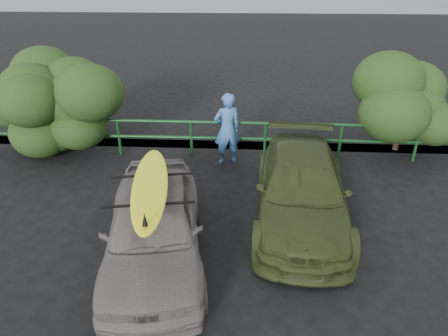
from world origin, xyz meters
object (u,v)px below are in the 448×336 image
(sedan, at_px, (154,225))
(olive_vehicle, at_px, (302,189))
(man, at_px, (227,129))
(guardrail, at_px, (228,139))
(surfboard, at_px, (150,186))

(sedan, distance_m, olive_vehicle, 3.11)
(man, bearing_deg, sedan, 55.43)
(guardrail, distance_m, surfboard, 4.54)
(olive_vehicle, bearing_deg, man, 128.15)
(guardrail, bearing_deg, man, -91.34)
(sedan, distance_m, surfboard, 0.80)
(sedan, relative_size, olive_vehicle, 0.92)
(guardrail, xyz_separation_m, sedan, (-1.10, -4.29, 0.19))
(sedan, distance_m, man, 4.09)
(guardrail, distance_m, olive_vehicle, 3.25)
(guardrail, relative_size, man, 7.30)
(olive_vehicle, bearing_deg, surfboard, -147.33)
(olive_vehicle, distance_m, surfboard, 3.23)
(guardrail, height_order, sedan, sedan)
(sedan, height_order, olive_vehicle, sedan)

